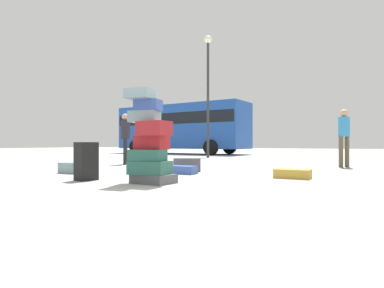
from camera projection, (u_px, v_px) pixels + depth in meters
name	position (u px, v px, depth m)	size (l,w,h in m)	color
ground_plane	(175.00, 184.00, 5.20)	(80.00, 80.00, 0.00)	#9E9E99
suitcase_tower	(150.00, 144.00, 5.36)	(0.89, 0.61, 1.59)	#4C4C51
suitcase_charcoal_left_side	(187.00, 165.00, 7.58)	(0.64, 0.28, 0.32)	#4C4C51
suitcase_slate_foreground_near	(75.00, 168.00, 7.14)	(0.63, 0.41, 0.24)	gray
suitcase_black_upright_blue	(86.00, 161.00, 5.76)	(0.29, 0.34, 0.70)	black
suitcase_tan_right_side	(293.00, 174.00, 6.11)	(0.66, 0.42, 0.18)	#B28C33
suitcase_navy_white_trunk	(183.00, 170.00, 6.95)	(0.59, 0.33, 0.18)	#334F99
person_bearded_onlooker	(125.00, 134.00, 10.13)	(0.30, 0.30, 1.64)	black
person_tourist_with_camera	(151.00, 132.00, 8.90)	(0.30, 0.30, 1.68)	brown
person_passerby_in_red	(344.00, 132.00, 8.93)	(0.30, 0.30, 1.65)	brown
parked_bus	(181.00, 126.00, 20.77)	(9.19, 3.63, 3.15)	#1E4CA5
lamp_post	(208.00, 77.00, 14.84)	(0.36, 0.36, 5.76)	#333338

